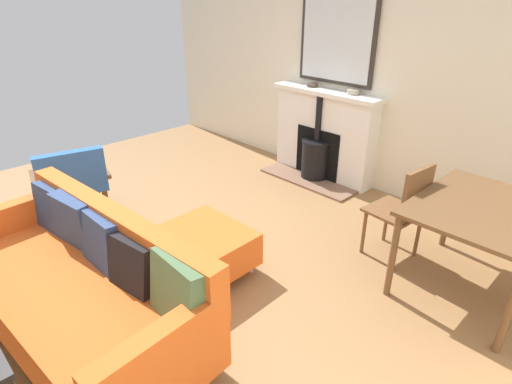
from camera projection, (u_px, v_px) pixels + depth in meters
The scene contains 11 objects.
ground_plane at pixel (167, 251), 3.70m from camera, with size 5.03×6.04×0.01m, color olive.
wall_left at pixel (344, 63), 4.68m from camera, with size 0.12×6.04×2.69m, color silver.
fireplace at pixel (322, 139), 4.97m from camera, with size 0.59×1.39×1.07m.
mirror_over_mantel at pixel (337, 37), 4.55m from camera, with size 0.04×0.98×1.00m.
mantel_bowl_near at pixel (312, 85), 4.87m from camera, with size 0.13×0.13×0.04m.
mantel_bowl_far at pixel (353, 92), 4.50m from camera, with size 0.13×0.13×0.06m.
sofa at pixel (83, 284), 2.70m from camera, with size 1.00×2.08×0.81m.
ottoman at pixel (204, 247), 3.33m from camera, with size 0.64×0.73×0.37m.
armchair_accent at pixel (71, 179), 3.97m from camera, with size 0.79×0.71×0.79m.
dining_table at pixel (483, 218), 2.94m from camera, with size 1.08×0.88×0.72m.
dining_chair_near_fireplace at pixel (405, 207), 3.36m from camera, with size 0.44×0.44×0.87m.
Camera 1 is at (1.59, 2.77, 2.08)m, focal length 29.03 mm.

